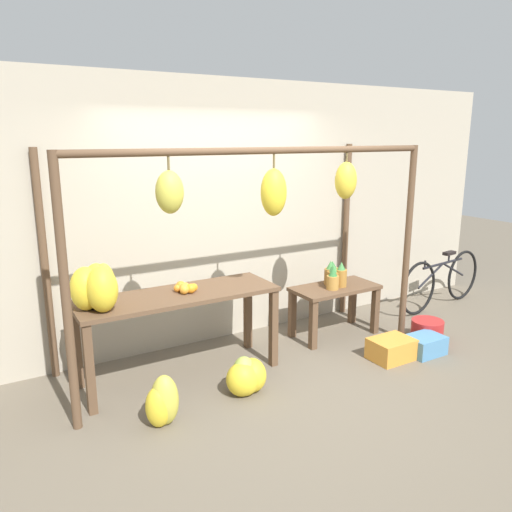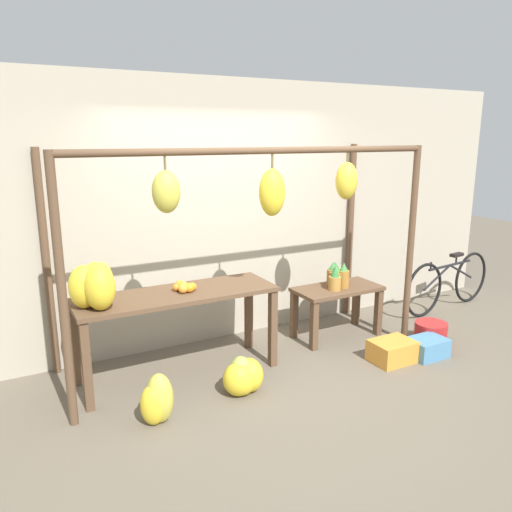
{
  "view_description": "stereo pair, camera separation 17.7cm",
  "coord_description": "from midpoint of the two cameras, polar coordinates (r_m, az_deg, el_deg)",
  "views": [
    {
      "loc": [
        -2.3,
        -3.39,
        2.21
      ],
      "look_at": [
        0.1,
        0.7,
        1.07
      ],
      "focal_mm": 35.0,
      "sensor_mm": 36.0,
      "label": 1
    },
    {
      "loc": [
        -2.15,
        -3.47,
        2.21
      ],
      "look_at": [
        0.1,
        0.7,
        1.07
      ],
      "focal_mm": 35.0,
      "sensor_mm": 36.0,
      "label": 2
    }
  ],
  "objects": [
    {
      "name": "ground_plane",
      "position": [
        4.65,
        4.28,
        -14.87
      ],
      "size": [
        20.0,
        20.0,
        0.0
      ],
      "primitive_type": "plane",
      "color": "#665B4C"
    },
    {
      "name": "shop_wall_back",
      "position": [
        5.38,
        -3.5,
        4.88
      ],
      "size": [
        8.0,
        0.08,
        2.8
      ],
      "color": "#B2A893",
      "rests_on": "ground_plane"
    },
    {
      "name": "stall_awning",
      "position": [
        4.57,
        1.21,
        4.94
      ],
      "size": [
        3.57,
        1.15,
        2.12
      ],
      "color": "brown",
      "rests_on": "ground_plane"
    },
    {
      "name": "display_table_main",
      "position": [
        4.65,
        -7.91,
        -5.61
      ],
      "size": [
        1.84,
        0.61,
        0.82
      ],
      "color": "brown",
      "rests_on": "ground_plane"
    },
    {
      "name": "display_table_side",
      "position": [
        5.67,
        10.14,
        -4.71
      ],
      "size": [
        0.98,
        0.49,
        0.58
      ],
      "color": "brown",
      "rests_on": "ground_plane"
    },
    {
      "name": "banana_pile_on_table",
      "position": [
        4.32,
        -16.83,
        -3.28
      ],
      "size": [
        0.42,
        0.45,
        0.38
      ],
      "color": "gold",
      "rests_on": "display_table_main"
    },
    {
      "name": "orange_pile",
      "position": [
        4.63,
        -7.21,
        -3.52
      ],
      "size": [
        0.21,
        0.2,
        0.1
      ],
      "color": "orange",
      "rests_on": "display_table_main"
    },
    {
      "name": "pineapple_cluster",
      "position": [
        5.62,
        10.05,
        -2.34
      ],
      "size": [
        0.31,
        0.36,
        0.28
      ],
      "color": "#A3702D",
      "rests_on": "display_table_side"
    },
    {
      "name": "banana_pile_ground_left",
      "position": [
        4.12,
        -10.01,
        -16.0
      ],
      "size": [
        0.34,
        0.28,
        0.42
      ],
      "color": "gold",
      "rests_on": "ground_plane"
    },
    {
      "name": "banana_pile_ground_right",
      "position": [
        4.49,
        -0.34,
        -13.68
      ],
      "size": [
        0.43,
        0.35,
        0.34
      ],
      "color": "yellow",
      "rests_on": "ground_plane"
    },
    {
      "name": "fruit_crate_white",
      "position": [
        5.29,
        16.26,
        -10.4
      ],
      "size": [
        0.43,
        0.32,
        0.22
      ],
      "color": "orange",
      "rests_on": "ground_plane"
    },
    {
      "name": "blue_bucket",
      "position": [
        5.86,
        20.15,
        -8.25
      ],
      "size": [
        0.35,
        0.35,
        0.23
      ],
      "color": "#AD2323",
      "rests_on": "ground_plane"
    },
    {
      "name": "parked_bicycle",
      "position": [
        6.98,
        21.83,
        -2.8
      ],
      "size": [
        1.69,
        0.25,
        0.73
      ],
      "color": "black",
      "rests_on": "ground_plane"
    },
    {
      "name": "fruit_crate_purple",
      "position": [
        5.51,
        19.84,
        -9.82
      ],
      "size": [
        0.38,
        0.29,
        0.19
      ],
      "color": "#4C84B2",
      "rests_on": "ground_plane"
    }
  ]
}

